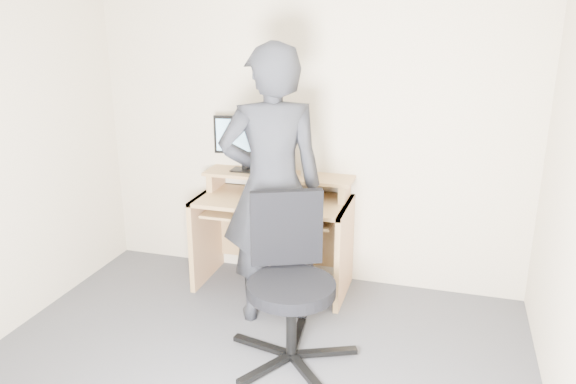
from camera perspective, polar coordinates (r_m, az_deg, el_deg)
The scene contains 12 objects.
back_wall at distance 4.47m, azimuth 2.01°, elevation 6.34°, with size 3.50×0.02×2.50m, color beige.
desk at distance 4.51m, azimuth -1.25°, elevation -2.83°, with size 1.20×0.60×0.91m.
monitor at distance 4.50m, azimuth -4.54°, elevation 5.44°, with size 0.47×0.13×0.45m.
external_drive at distance 4.49m, azimuth -2.73°, elevation 3.24°, with size 0.07×0.13×0.20m, color black.
travel_mug at distance 4.40m, azimuth 1.78°, elevation 2.71°, with size 0.07×0.07×0.17m, color silver.
smartphone at distance 4.38m, azimuth 2.16°, elevation 1.60°, with size 0.07×0.13×0.01m, color black.
charger at distance 4.44m, azimuth -3.50°, elevation 1.94°, with size 0.04×0.04×0.04m, color black.
headphones at distance 4.55m, azimuth -1.51°, elevation 2.26°, with size 0.16×0.16×0.02m, color silver.
keyboard at distance 4.31m, azimuth -1.64°, elevation -2.14°, with size 0.46×0.18×0.03m, color black.
mouse at distance 4.19m, azimuth 2.50°, elevation -1.28°, with size 0.10×0.06×0.04m, color black.
office_chair at distance 3.55m, azimuth 0.17°, elevation -8.38°, with size 0.83×0.81×1.04m.
person at distance 3.86m, azimuth -1.64°, elevation 0.45°, with size 0.72×0.47×1.97m, color black.
Camera 1 is at (1.08, -2.50, 2.13)m, focal length 35.00 mm.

